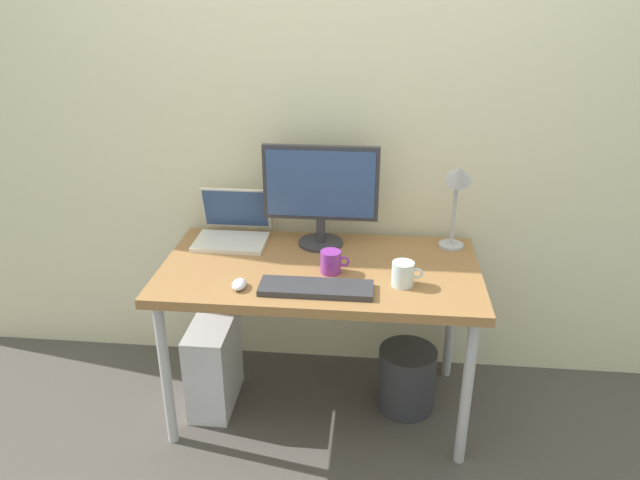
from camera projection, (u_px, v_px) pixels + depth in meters
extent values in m
plane|color=#4C4742|center=(320.00, 404.00, 2.83)|extent=(6.00, 6.00, 0.00)
cube|color=beige|center=(329.00, 107.00, 2.68)|extent=(4.40, 0.04, 2.60)
cube|color=olive|center=(320.00, 270.00, 2.55)|extent=(1.33, 0.71, 0.04)
cylinder|color=#B2B2B7|center=(166.00, 375.00, 2.48)|extent=(0.04, 0.04, 0.68)
cylinder|color=#B2B2B7|center=(466.00, 393.00, 2.37)|extent=(0.04, 0.04, 0.68)
cylinder|color=#B2B2B7|center=(205.00, 303.00, 3.01)|extent=(0.04, 0.04, 0.68)
cylinder|color=#B2B2B7|center=(452.00, 315.00, 2.91)|extent=(0.04, 0.04, 0.68)
cylinder|color=#333338|center=(321.00, 243.00, 2.74)|extent=(0.20, 0.20, 0.01)
cylinder|color=#333338|center=(321.00, 230.00, 2.72)|extent=(0.04, 0.04, 0.11)
cube|color=#333338|center=(321.00, 183.00, 2.63)|extent=(0.51, 0.03, 0.33)
cube|color=#334C7F|center=(320.00, 184.00, 2.61)|extent=(0.47, 0.01, 0.30)
cube|color=silver|center=(231.00, 242.00, 2.74)|extent=(0.32, 0.22, 0.02)
cube|color=silver|center=(236.00, 208.00, 2.82)|extent=(0.32, 0.06, 0.21)
cube|color=#334C7F|center=(236.00, 209.00, 2.81)|extent=(0.30, 0.05, 0.18)
cylinder|color=#B2B2B7|center=(451.00, 245.00, 2.72)|extent=(0.11, 0.11, 0.01)
cylinder|color=#B2B2B7|center=(454.00, 212.00, 2.65)|extent=(0.02, 0.02, 0.31)
cone|color=#B2B2B7|center=(459.00, 174.00, 2.54)|extent=(0.11, 0.14, 0.13)
cube|color=#333338|center=(316.00, 288.00, 2.34)|extent=(0.44, 0.14, 0.02)
ellipsoid|color=silver|center=(239.00, 284.00, 2.36)|extent=(0.06, 0.09, 0.03)
cylinder|color=purple|center=(331.00, 262.00, 2.47)|extent=(0.08, 0.08, 0.09)
torus|color=purple|center=(344.00, 261.00, 2.46)|extent=(0.05, 0.01, 0.05)
cylinder|color=silver|center=(403.00, 274.00, 2.37)|extent=(0.09, 0.09, 0.10)
torus|color=silver|center=(417.00, 273.00, 2.36)|extent=(0.05, 0.01, 0.05)
cube|color=silver|center=(214.00, 363.00, 2.77)|extent=(0.18, 0.36, 0.42)
cylinder|color=#333338|center=(406.00, 378.00, 2.76)|extent=(0.26, 0.26, 0.30)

